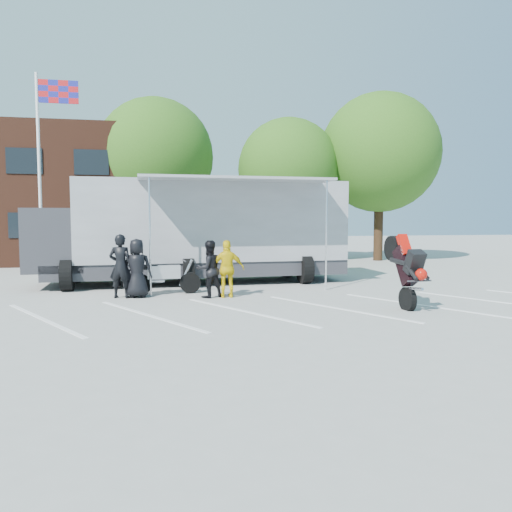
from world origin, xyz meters
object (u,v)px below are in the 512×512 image
object	(u,v)px
transporter_truck	(200,283)
parked_motorcycle	(166,294)
flagpole	(46,149)
spectator_hivis	(227,269)
tree_right	(380,153)
stunt_bike_rider	(394,306)
spectator_leather_c	(209,269)
spectator_leather_b	(121,266)
tree_left	(155,157)
spectator_leather_a	(137,268)
tree_mid	(289,169)

from	to	relation	value
transporter_truck	parked_motorcycle	world-z (taller)	transporter_truck
flagpole	spectator_hivis	distance (m)	10.08
spectator_hivis	tree_right	bearing A→B (deg)	-131.41
stunt_bike_rider	spectator_leather_c	distance (m)	5.35
flagpole	transporter_truck	world-z (taller)	flagpole
tree_right	spectator_leather_c	world-z (taller)	tree_right
tree_right	spectator_hivis	size ratio (longest dim) A/B	5.37
stunt_bike_rider	spectator_leather_b	bearing A→B (deg)	155.70
stunt_bike_rider	spectator_hivis	xyz separation A→B (m)	(-4.18, 2.27, 0.85)
stunt_bike_rider	spectator_hivis	world-z (taller)	spectator_hivis
spectator_leather_b	spectator_leather_c	size ratio (longest dim) A/B	1.11
tree_left	parked_motorcycle	size ratio (longest dim) A/B	3.93
tree_left	spectator_hivis	size ratio (longest dim) A/B	5.09
tree_right	spectator_leather_a	world-z (taller)	tree_right
spectator_leather_a	tree_right	bearing A→B (deg)	-133.43
tree_right	transporter_truck	size ratio (longest dim) A/B	0.79
parked_motorcycle	spectator_leather_c	bearing A→B (deg)	-129.89
tree_left	tree_right	xyz separation A→B (m)	(12.00, -1.50, 0.31)
transporter_truck	tree_right	bearing A→B (deg)	34.00
flagpole	spectator_leather_b	xyz separation A→B (m)	(3.21, -6.15, -4.11)
stunt_bike_rider	spectator_leather_c	world-z (taller)	spectator_leather_c
tree_left	spectator_leather_b	size ratio (longest dim) A/B	4.59
tree_left	spectator_leather_b	world-z (taller)	tree_left
transporter_truck	spectator_hivis	xyz separation A→B (m)	(0.54, -3.52, 0.85)
flagpole	tree_mid	xyz separation A→B (m)	(11.24, 5.00, -0.11)
stunt_bike_rider	spectator_leather_b	world-z (taller)	spectator_leather_b
tree_mid	spectator_leather_b	distance (m)	14.31
tree_left	tree_mid	xyz separation A→B (m)	(7.00, -1.00, -0.62)
tree_left	stunt_bike_rider	size ratio (longest dim) A/B	4.11
tree_mid	parked_motorcycle	world-z (taller)	tree_mid
spectator_hivis	tree_left	bearing A→B (deg)	-80.48
tree_mid	parked_motorcycle	distance (m)	13.55
flagpole	spectator_leather_a	world-z (taller)	flagpole
flagpole	spectator_hivis	size ratio (longest dim) A/B	4.71
transporter_truck	stunt_bike_rider	distance (m)	7.46
tree_mid	spectator_hivis	size ratio (longest dim) A/B	4.52
tree_left	spectator_leather_b	bearing A→B (deg)	-94.87
tree_left	spectator_hivis	xyz separation A→B (m)	(2.05, -12.65, -4.72)
flagpole	transporter_truck	bearing A→B (deg)	-28.58
tree_right	parked_motorcycle	world-z (taller)	tree_right
tree_left	spectator_leather_a	bearing A→B (deg)	-92.67
spectator_leather_b	spectator_hivis	size ratio (longest dim) A/B	1.11
spectator_leather_a	spectator_hivis	distance (m)	2.66
spectator_leather_a	spectator_leather_c	size ratio (longest dim) A/B	1.03
tree_mid	transporter_truck	distance (m)	10.99
flagpole	spectator_leather_a	distance (m)	8.30
flagpole	spectator_leather_c	xyz separation A→B (m)	(5.75, -6.56, -4.21)
flagpole	spectator_hivis	world-z (taller)	flagpole
spectator_leather_b	spectator_hivis	distance (m)	3.13
transporter_truck	spectator_leather_b	distance (m)	4.06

